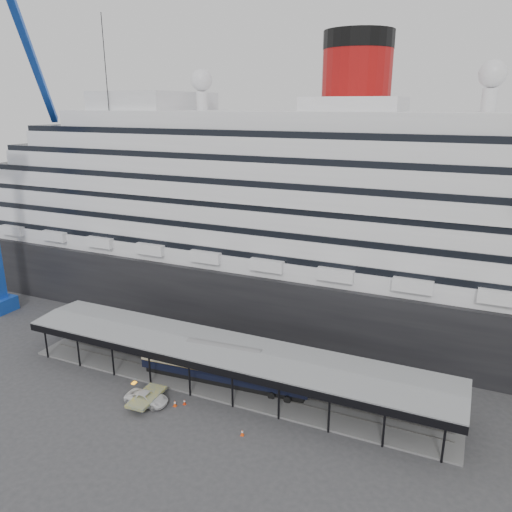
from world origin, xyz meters
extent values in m
plane|color=#353537|center=(0.00, 0.00, 0.00)|extent=(200.00, 200.00, 0.00)
cube|color=black|center=(0.00, 32.00, 5.00)|extent=(130.00, 30.00, 10.00)
cylinder|color=#980C0C|center=(8.00, 32.00, 37.40)|extent=(10.00, 10.00, 9.00)
cylinder|color=black|center=(8.00, 32.00, 42.65)|extent=(10.10, 10.10, 2.50)
sphere|color=silver|center=(-18.00, 32.00, 37.70)|extent=(3.60, 3.60, 3.60)
sphere|color=silver|center=(26.00, 32.00, 37.70)|extent=(3.60, 3.60, 3.60)
cube|color=slate|center=(0.00, 5.00, 0.12)|extent=(56.00, 8.00, 0.24)
cube|color=slate|center=(0.00, 4.28, 0.28)|extent=(54.00, 0.08, 0.10)
cube|color=slate|center=(0.00, 5.72, 0.28)|extent=(54.00, 0.08, 0.10)
cube|color=black|center=(0.00, 0.50, 4.45)|extent=(56.00, 0.18, 0.90)
cube|color=black|center=(0.00, 9.50, 4.45)|extent=(56.00, 0.18, 0.90)
cube|color=slate|center=(0.00, 5.00, 5.18)|extent=(56.00, 9.00, 0.24)
cube|color=blue|center=(-46.00, 10.00, 1.20)|extent=(4.00, 4.00, 2.40)
cube|color=blue|center=(-37.61, 15.88, 39.20)|extent=(12.92, 17.86, 16.80)
cylinder|color=black|center=(-29.22, 21.75, 23.60)|extent=(0.12, 0.12, 47.21)
imported|color=silver|center=(-6.63, -2.69, 0.72)|extent=(5.31, 2.65, 1.44)
cube|color=black|center=(-0.34, 5.00, 0.59)|extent=(21.39, 3.92, 0.71)
cube|color=black|center=(-0.34, 5.00, 1.51)|extent=(22.43, 4.40, 1.11)
cube|color=beige|center=(-0.34, 5.00, 2.72)|extent=(22.43, 4.44, 1.32)
cube|color=black|center=(-0.34, 5.00, 3.58)|extent=(22.43, 4.40, 0.41)
cube|color=red|center=(-2.49, -1.03, 0.01)|extent=(0.45, 0.45, 0.03)
cone|color=red|center=(-2.49, -1.03, 0.36)|extent=(0.38, 0.38, 0.68)
cylinder|color=white|center=(-2.49, -1.03, 0.43)|extent=(0.22, 0.22, 0.13)
cube|color=#F5480D|center=(-3.32, -1.79, 0.02)|extent=(0.42, 0.42, 0.03)
cone|color=#F5480D|center=(-3.32, -1.79, 0.40)|extent=(0.35, 0.35, 0.77)
cylinder|color=white|center=(-3.32, -1.79, 0.48)|extent=(0.24, 0.24, 0.15)
cube|color=#F0460D|center=(6.21, -3.41, 0.01)|extent=(0.43, 0.43, 0.03)
cone|color=#F0460D|center=(6.21, -3.41, 0.38)|extent=(0.36, 0.36, 0.72)
cylinder|color=white|center=(6.21, -3.41, 0.45)|extent=(0.23, 0.23, 0.14)
camera|label=1|loc=(26.15, -44.16, 33.93)|focal=35.00mm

